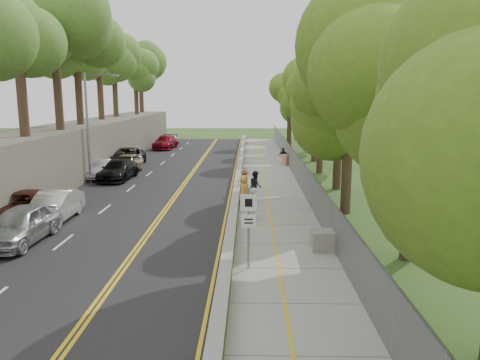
{
  "coord_description": "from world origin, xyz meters",
  "views": [
    {
      "loc": [
        1.08,
        -19.76,
        6.55
      ],
      "look_at": [
        0.5,
        8.0,
        1.4
      ],
      "focal_mm": 35.0,
      "sensor_mm": 36.0,
      "label": 1
    }
  ],
  "objects_px": {
    "streetlight": "(90,120)",
    "person_far": "(283,156)",
    "signpost": "(249,219)",
    "construction_barrel": "(285,160)",
    "painter_0": "(244,190)",
    "car_0": "(20,225)",
    "concrete_block": "(326,240)",
    "car_1": "(54,207)",
    "car_2": "(22,207)"
  },
  "relations": [
    {
      "from": "car_2",
      "to": "construction_barrel",
      "type": "bearing_deg",
      "value": 49.38
    },
    {
      "from": "concrete_block",
      "to": "painter_0",
      "type": "xyz_separation_m",
      "value": [
        -3.55,
        8.12,
        0.48
      ]
    },
    {
      "from": "signpost",
      "to": "car_1",
      "type": "xyz_separation_m",
      "value": [
        -10.05,
        6.46,
        -1.15
      ]
    },
    {
      "from": "car_2",
      "to": "person_far",
      "type": "bearing_deg",
      "value": 50.34
    },
    {
      "from": "construction_barrel",
      "to": "car_2",
      "type": "relative_size",
      "value": 0.18
    },
    {
      "from": "car_0",
      "to": "person_far",
      "type": "bearing_deg",
      "value": 62.15
    },
    {
      "from": "streetlight",
      "to": "car_0",
      "type": "xyz_separation_m",
      "value": [
        1.46,
        -14.14,
        -3.77
      ]
    },
    {
      "from": "streetlight",
      "to": "signpost",
      "type": "height_order",
      "value": "streetlight"
    },
    {
      "from": "streetlight",
      "to": "car_1",
      "type": "bearing_deg",
      "value": -82.11
    },
    {
      "from": "signpost",
      "to": "construction_barrel",
      "type": "relative_size",
      "value": 3.1
    },
    {
      "from": "construction_barrel",
      "to": "concrete_block",
      "type": "xyz_separation_m",
      "value": [
        0.0,
        -23.53,
        -0.09
      ]
    },
    {
      "from": "streetlight",
      "to": "car_0",
      "type": "relative_size",
      "value": 1.65
    },
    {
      "from": "streetlight",
      "to": "construction_barrel",
      "type": "bearing_deg",
      "value": 30.65
    },
    {
      "from": "car_1",
      "to": "person_far",
      "type": "height_order",
      "value": "person_far"
    },
    {
      "from": "concrete_block",
      "to": "painter_0",
      "type": "distance_m",
      "value": 8.87
    },
    {
      "from": "car_1",
      "to": "painter_0",
      "type": "relative_size",
      "value": 2.65
    },
    {
      "from": "signpost",
      "to": "painter_0",
      "type": "distance_m",
      "value": 10.41
    },
    {
      "from": "painter_0",
      "to": "construction_barrel",
      "type": "bearing_deg",
      "value": 0.6
    },
    {
      "from": "streetlight",
      "to": "car_1",
      "type": "height_order",
      "value": "streetlight"
    },
    {
      "from": "streetlight",
      "to": "concrete_block",
      "type": "relative_size",
      "value": 6.53
    },
    {
      "from": "car_0",
      "to": "car_1",
      "type": "distance_m",
      "value": 3.59
    },
    {
      "from": "streetlight",
      "to": "car_1",
      "type": "relative_size",
      "value": 1.71
    },
    {
      "from": "car_1",
      "to": "person_far",
      "type": "xyz_separation_m",
      "value": [
        13.2,
        19.86,
        0.02
      ]
    },
    {
      "from": "signpost",
      "to": "construction_barrel",
      "type": "bearing_deg",
      "value": 82.81
    },
    {
      "from": "concrete_block",
      "to": "car_2",
      "type": "bearing_deg",
      "value": 164.58
    },
    {
      "from": "car_1",
      "to": "painter_0",
      "type": "height_order",
      "value": "painter_0"
    },
    {
      "from": "person_far",
      "to": "streetlight",
      "type": "bearing_deg",
      "value": 19.63
    },
    {
      "from": "construction_barrel",
      "to": "person_far",
      "type": "relative_size",
      "value": 0.64
    },
    {
      "from": "construction_barrel",
      "to": "car_0",
      "type": "relative_size",
      "value": 0.21
    },
    {
      "from": "car_1",
      "to": "car_2",
      "type": "bearing_deg",
      "value": -176.16
    },
    {
      "from": "signpost",
      "to": "person_far",
      "type": "distance_m",
      "value": 26.53
    },
    {
      "from": "construction_barrel",
      "to": "car_0",
      "type": "bearing_deg",
      "value": -120.15
    },
    {
      "from": "streetlight",
      "to": "car_1",
      "type": "distance_m",
      "value": 11.32
    },
    {
      "from": "streetlight",
      "to": "car_2",
      "type": "distance_m",
      "value": 11.34
    },
    {
      "from": "car_0",
      "to": "person_far",
      "type": "height_order",
      "value": "car_0"
    },
    {
      "from": "car_0",
      "to": "car_2",
      "type": "relative_size",
      "value": 0.88
    },
    {
      "from": "streetlight",
      "to": "car_0",
      "type": "bearing_deg",
      "value": -84.1
    },
    {
      "from": "car_0",
      "to": "person_far",
      "type": "distance_m",
      "value": 26.91
    },
    {
      "from": "streetlight",
      "to": "person_far",
      "type": "relative_size",
      "value": 5.11
    },
    {
      "from": "car_2",
      "to": "person_far",
      "type": "height_order",
      "value": "person_far"
    },
    {
      "from": "car_1",
      "to": "concrete_block",
      "type": "bearing_deg",
      "value": -18.05
    },
    {
      "from": "streetlight",
      "to": "person_far",
      "type": "xyz_separation_m",
      "value": [
        14.66,
        9.31,
        -3.81
      ]
    },
    {
      "from": "concrete_block",
      "to": "person_far",
      "type": "relative_size",
      "value": 0.78
    },
    {
      "from": "car_1",
      "to": "painter_0",
      "type": "bearing_deg",
      "value": 21.34
    },
    {
      "from": "car_0",
      "to": "person_far",
      "type": "xyz_separation_m",
      "value": [
        13.2,
        23.45,
        -0.03
      ]
    },
    {
      "from": "car_0",
      "to": "painter_0",
      "type": "height_order",
      "value": "painter_0"
    },
    {
      "from": "car_1",
      "to": "painter_0",
      "type": "xyz_separation_m",
      "value": [
        9.75,
        3.89,
        0.12
      ]
    },
    {
      "from": "streetlight",
      "to": "person_far",
      "type": "bearing_deg",
      "value": 32.4
    },
    {
      "from": "signpost",
      "to": "car_2",
      "type": "xyz_separation_m",
      "value": [
        -11.65,
        6.34,
        -1.16
      ]
    },
    {
      "from": "car_0",
      "to": "construction_barrel",
      "type": "bearing_deg",
      "value": 61.37
    }
  ]
}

